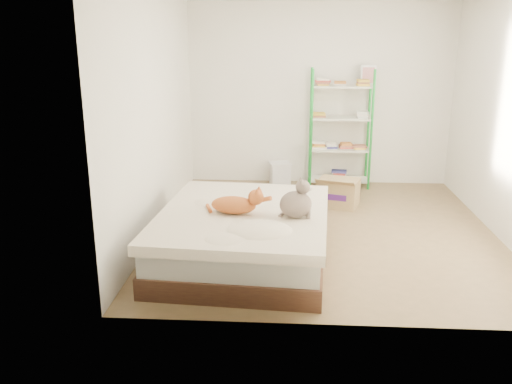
# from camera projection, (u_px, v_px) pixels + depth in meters

# --- Properties ---
(room) EXTENTS (3.81, 4.21, 2.61)m
(room) POSITION_uv_depth(u_px,v_px,m) (329.00, 117.00, 5.85)
(room) COLOR olive
(room) RESTS_ON ground
(bed) EXTENTS (1.75, 2.13, 0.51)m
(bed) POSITION_uv_depth(u_px,v_px,m) (244.00, 236.00, 5.35)
(bed) COLOR #42261C
(bed) RESTS_ON ground
(orange_cat) EXTENTS (0.55, 0.35, 0.21)m
(orange_cat) POSITION_uv_depth(u_px,v_px,m) (234.00, 203.00, 5.18)
(orange_cat) COLOR #C87B36
(orange_cat) RESTS_ON bed
(grey_cat) EXTENTS (0.34, 0.29, 0.37)m
(grey_cat) POSITION_uv_depth(u_px,v_px,m) (296.00, 199.00, 5.04)
(grey_cat) COLOR gray
(grey_cat) RESTS_ON bed
(shelf_unit) EXTENTS (0.91, 0.36, 1.74)m
(shelf_unit) POSITION_uv_depth(u_px,v_px,m) (341.00, 128.00, 7.76)
(shelf_unit) COLOR green
(shelf_unit) RESTS_ON ground
(cardboard_box) EXTENTS (0.60, 0.61, 0.41)m
(cardboard_box) POSITION_uv_depth(u_px,v_px,m) (338.00, 192.00, 7.04)
(cardboard_box) COLOR tan
(cardboard_box) RESTS_ON ground
(white_bin) EXTENTS (0.36, 0.33, 0.35)m
(white_bin) POSITION_uv_depth(u_px,v_px,m) (280.00, 174.00, 7.98)
(white_bin) COLOR silver
(white_bin) RESTS_ON ground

